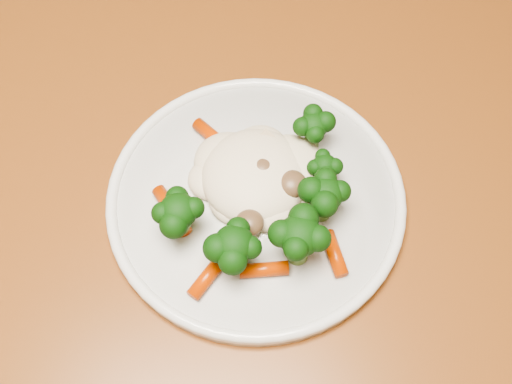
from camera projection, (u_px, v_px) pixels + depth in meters
dining_table at (333, 228)px, 0.68m from camera, size 1.25×0.95×0.75m
plate at (256, 200)px, 0.57m from camera, size 0.26×0.26×0.01m
meal at (263, 194)px, 0.54m from camera, size 0.17×0.18×0.05m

